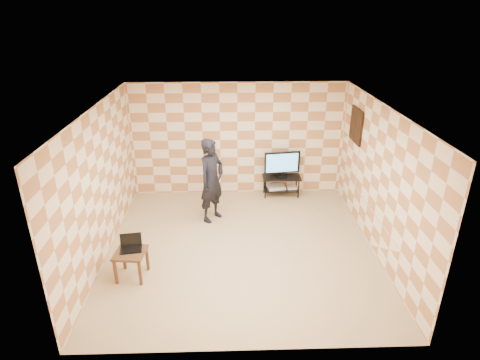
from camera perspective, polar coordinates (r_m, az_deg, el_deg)
The scene contains 14 objects.
floor at distance 7.80m, azimuth 0.14°, elevation -9.55°, with size 5.00×5.00×0.00m, color tan.
wall_back at distance 9.49m, azimuth -0.36°, elevation 5.74°, with size 5.00×0.02×2.70m, color beige.
wall_front at distance 4.98m, azimuth 1.15°, elevation -12.36°, with size 5.00×0.02×2.70m, color beige.
wall_left at distance 7.50m, azimuth -19.31°, elevation -0.69°, with size 0.02×5.00×2.70m, color beige.
wall_right at distance 7.65m, azimuth 19.22°, elevation -0.20°, with size 0.02×5.00×2.70m, color beige.
ceiling at distance 6.71m, azimuth 0.16°, elevation 10.10°, with size 5.00×5.00×0.02m, color white.
wall_art at distance 8.82m, azimuth 16.19°, elevation 7.47°, with size 0.04×0.72×0.72m.
tv_stand at distance 9.69m, azimuth 5.89°, elevation -0.23°, with size 0.90×0.41×0.50m.
tv at distance 9.51m, azimuth 6.01°, elevation 2.40°, with size 0.85×0.19×0.62m.
dvd_player at distance 9.77m, azimuth 5.17°, elevation -1.00°, with size 0.41×0.29×0.07m, color silver.
game_console at distance 9.81m, azimuth 7.39°, elevation -1.07°, with size 0.23×0.16×0.05m, color silver.
side_table at distance 7.07m, azimuth -15.29°, elevation -10.42°, with size 0.55×0.55×0.50m.
laptop at distance 7.08m, azimuth -15.24°, elevation -9.01°, with size 0.39×0.33×0.24m.
person at distance 8.39m, azimuth -4.04°, elevation -0.07°, with size 0.66×0.43×1.81m, color black.
Camera 1 is at (-0.22, -6.52, 4.29)m, focal length 30.00 mm.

